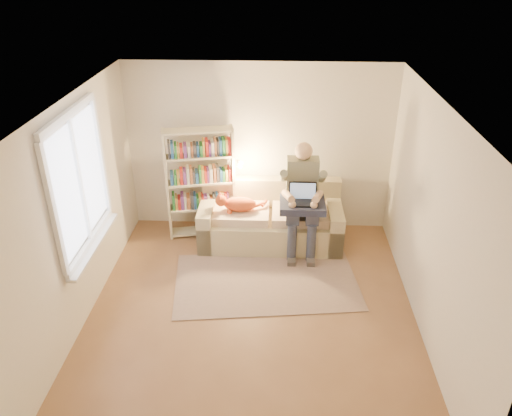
# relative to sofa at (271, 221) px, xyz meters

# --- Properties ---
(floor) EXTENTS (4.50, 4.50, 0.00)m
(floor) POSITION_rel_sofa_xyz_m (-0.19, -1.74, -0.33)
(floor) COLOR brown
(floor) RESTS_ON ground
(ceiling) EXTENTS (4.00, 4.50, 0.02)m
(ceiling) POSITION_rel_sofa_xyz_m (-0.19, -1.74, 2.27)
(ceiling) COLOR white
(ceiling) RESTS_ON wall_back
(wall_left) EXTENTS (0.02, 4.50, 2.60)m
(wall_left) POSITION_rel_sofa_xyz_m (-2.19, -1.74, 0.97)
(wall_left) COLOR silver
(wall_left) RESTS_ON floor
(wall_right) EXTENTS (0.02, 4.50, 2.60)m
(wall_right) POSITION_rel_sofa_xyz_m (1.81, -1.74, 0.97)
(wall_right) COLOR silver
(wall_right) RESTS_ON floor
(wall_back) EXTENTS (4.00, 0.02, 2.60)m
(wall_back) POSITION_rel_sofa_xyz_m (-0.19, 0.51, 0.97)
(wall_back) COLOR silver
(wall_back) RESTS_ON floor
(wall_front) EXTENTS (4.00, 0.02, 2.60)m
(wall_front) POSITION_rel_sofa_xyz_m (-0.19, -3.99, 0.97)
(wall_front) COLOR silver
(wall_front) RESTS_ON floor
(window) EXTENTS (0.12, 1.52, 1.69)m
(window) POSITION_rel_sofa_xyz_m (-2.14, -1.54, 1.05)
(window) COLOR white
(window) RESTS_ON wall_left
(sofa) EXTENTS (2.11, 0.96, 0.90)m
(sofa) POSITION_rel_sofa_xyz_m (0.00, 0.00, 0.00)
(sofa) COLOR #C5B78B
(sofa) RESTS_ON floor
(person) EXTENTS (0.46, 0.74, 1.60)m
(person) POSITION_rel_sofa_xyz_m (0.45, -0.16, 0.57)
(person) COLOR gray
(person) RESTS_ON sofa
(cat) EXTENTS (0.72, 0.25, 0.26)m
(cat) POSITION_rel_sofa_xyz_m (-0.51, -0.14, 0.36)
(cat) COLOR orange
(cat) RESTS_ON sofa
(blanket) EXTENTS (0.64, 0.52, 0.10)m
(blanket) POSITION_rel_sofa_xyz_m (0.51, -0.33, 0.46)
(blanket) COLOR #24283F
(blanket) RESTS_ON person
(laptop) EXTENTS (0.39, 0.30, 0.35)m
(laptop) POSITION_rel_sofa_xyz_m (0.51, -0.32, 0.57)
(laptop) COLOR black
(laptop) RESTS_ON blanket
(bookshelf) EXTENTS (1.17, 0.47, 1.72)m
(bookshelf) POSITION_rel_sofa_xyz_m (-1.06, 0.16, 0.62)
(bookshelf) COLOR beige
(bookshelf) RESTS_ON floor
(rug) EXTENTS (2.59, 1.72, 0.01)m
(rug) POSITION_rel_sofa_xyz_m (-0.03, -1.09, -0.32)
(rug) COLOR gray
(rug) RESTS_ON floor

